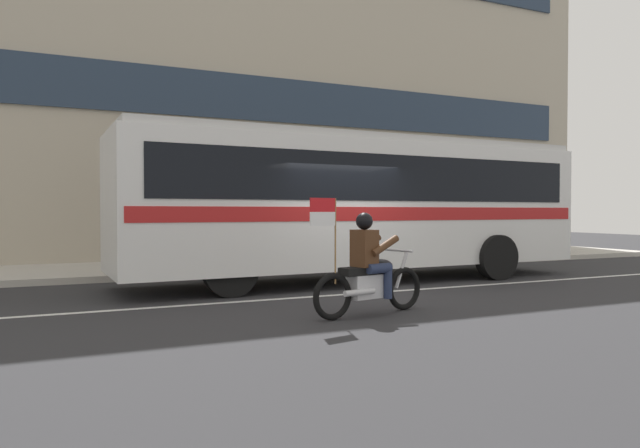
# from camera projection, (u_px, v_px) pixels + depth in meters

# --- Properties ---
(ground_plane) EXTENTS (60.00, 60.00, 0.00)m
(ground_plane) POSITION_uv_depth(u_px,v_px,m) (342.00, 290.00, 11.48)
(ground_plane) COLOR #2B2B2D
(sidewalk_curb) EXTENTS (28.00, 3.80, 0.15)m
(sidewalk_curb) POSITION_uv_depth(u_px,v_px,m) (260.00, 265.00, 16.11)
(sidewalk_curb) COLOR #B7B2A8
(sidewalk_curb) RESTS_ON ground_plane
(lane_center_stripe) EXTENTS (26.60, 0.14, 0.01)m
(lane_center_stripe) POSITION_uv_depth(u_px,v_px,m) (356.00, 294.00, 10.93)
(lane_center_stripe) COLOR silver
(lane_center_stripe) RESTS_ON ground_plane
(office_building_facade) EXTENTS (28.00, 0.89, 14.65)m
(office_building_facade) POSITION_uv_depth(u_px,v_px,m) (236.00, 29.00, 18.02)
(office_building_facade) COLOR #B2A893
(office_building_facade) RESTS_ON ground_plane
(transit_bus) EXTENTS (10.89, 3.00, 3.22)m
(transit_bus) POSITION_uv_depth(u_px,v_px,m) (359.00, 198.00, 12.95)
(transit_bus) COLOR white
(transit_bus) RESTS_ON ground_plane
(motorcycle_with_rider) EXTENTS (2.16, 0.76, 1.78)m
(motorcycle_with_rider) POSITION_uv_depth(u_px,v_px,m) (369.00, 271.00, 8.68)
(motorcycle_with_rider) COLOR black
(motorcycle_with_rider) RESTS_ON ground_plane
(fire_hydrant) EXTENTS (0.22, 0.30, 0.75)m
(fire_hydrant) POSITION_uv_depth(u_px,v_px,m) (207.00, 255.00, 13.96)
(fire_hydrant) COLOR red
(fire_hydrant) RESTS_ON sidewalk_curb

